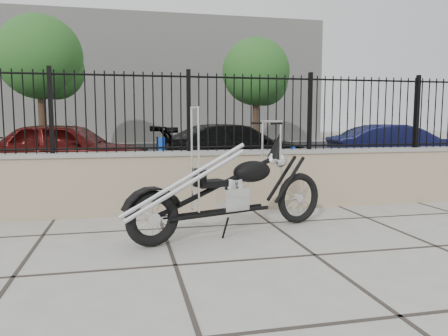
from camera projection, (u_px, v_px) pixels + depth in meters
name	position (u px, v px, depth m)	size (l,w,h in m)	color
ground_plane	(315.00, 255.00, 4.68)	(90.00, 90.00, 0.00)	#99968E
parking_lot	(179.00, 157.00, 16.80)	(30.00, 30.00, 0.00)	black
retaining_wall	(251.00, 180.00, 7.05)	(14.00, 0.36, 0.96)	gray
iron_fence	(251.00, 112.00, 6.93)	(14.00, 0.08, 1.20)	black
background_building	(154.00, 82.00, 29.94)	(22.00, 6.00, 8.00)	beige
chopper_motorcycle	(229.00, 171.00, 5.45)	(2.72, 0.48, 1.63)	black
car_red	(68.00, 149.00, 10.97)	(1.66, 4.13, 1.41)	#3D0A08
car_black	(236.00, 147.00, 12.30)	(1.85, 4.56, 1.32)	black
car_blue	(399.00, 147.00, 12.56)	(1.38, 3.96, 1.30)	#0E1034
bollard_a	(162.00, 165.00, 8.71)	(0.13, 0.13, 1.10)	blue
bollard_b	(293.00, 165.00, 9.80)	(0.10, 0.10, 0.86)	blue
tree_left	(40.00, 53.00, 18.82)	(3.63, 3.63, 6.13)	#382619
tree_right	(256.00, 69.00, 21.60)	(3.34, 3.34, 5.64)	#382619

